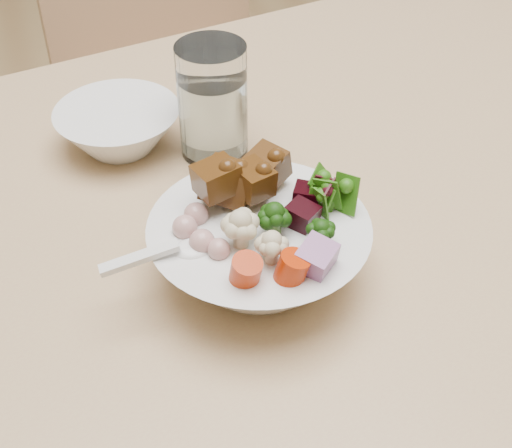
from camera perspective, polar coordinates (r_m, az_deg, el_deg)
The scene contains 6 objects.
dining_table at distance 0.84m, azimuth 8.14°, elevation 0.35°, with size 1.57×1.05×0.68m.
chair_far at distance 1.38m, azimuth -6.65°, elevation 12.14°, with size 0.45×0.45×0.88m.
food_bowl at distance 0.65m, azimuth 0.34°, elevation -1.70°, with size 0.20×0.20×0.11m.
soup_spoon at distance 0.61m, azimuth -6.15°, elevation -2.22°, with size 0.10×0.03×0.02m.
water_glass at distance 0.79m, azimuth -3.47°, elevation 9.42°, with size 0.08×0.08×0.13m.
side_bowl at distance 0.84m, azimuth -10.91°, elevation 7.53°, with size 0.14×0.14×0.05m, color white, non-canonical shape.
Camera 1 is at (-0.38, -0.73, 1.15)m, focal length 50.00 mm.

